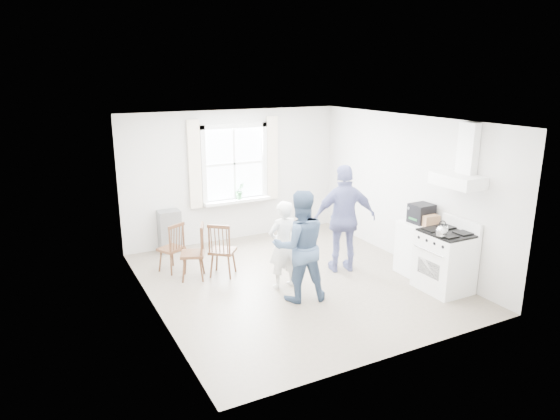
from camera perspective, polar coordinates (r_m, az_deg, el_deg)
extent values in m
cube|color=gray|center=(8.23, 1.64, -8.19)|extent=(4.62, 5.12, 0.02)
cube|color=beige|center=(10.02, -5.32, 3.92)|extent=(4.62, 0.04, 2.64)
cube|color=beige|center=(5.83, 13.87, -4.98)|extent=(4.62, 0.04, 2.64)
cube|color=beige|center=(7.02, -14.72, -1.54)|extent=(0.04, 5.12, 2.64)
cube|color=beige|center=(9.09, 14.33, 2.32)|extent=(0.04, 5.12, 2.64)
cube|color=white|center=(7.57, 1.79, 10.29)|extent=(4.62, 5.12, 0.02)
cube|color=white|center=(9.94, -5.28, 5.30)|extent=(1.20, 0.02, 1.40)
cube|color=white|center=(9.81, -5.32, 9.56)|extent=(1.38, 0.09, 0.09)
cube|color=white|center=(10.07, -5.11, 1.10)|extent=(1.38, 0.09, 0.09)
cube|color=white|center=(9.69, -8.75, 4.93)|extent=(0.09, 0.09, 1.58)
cube|color=white|center=(10.17, -1.83, 5.59)|extent=(0.09, 0.09, 1.58)
cube|color=white|center=(10.00, -4.95, 1.09)|extent=(1.38, 0.24, 0.06)
cube|color=#F4E4C9|center=(9.61, -9.73, 5.10)|extent=(0.24, 0.05, 1.70)
cube|color=#F4E4C9|center=(10.22, -0.91, 5.93)|extent=(0.24, 0.05, 1.70)
cube|color=white|center=(7.89, 19.64, 3.21)|extent=(0.45, 0.76, 0.18)
cube|color=white|center=(7.92, 20.70, 6.62)|extent=(0.14, 0.30, 0.76)
cube|color=gray|center=(9.64, -12.48, -2.37)|extent=(0.40, 0.30, 0.80)
cube|color=white|center=(8.16, 18.28, -5.67)|extent=(0.65, 0.76, 0.92)
cube|color=black|center=(8.00, 18.56, -2.49)|extent=(0.61, 0.72, 0.03)
cube|color=white|center=(8.19, 20.06, -1.61)|extent=(0.06, 0.76, 0.20)
cylinder|color=silver|center=(7.84, 16.64, -4.51)|extent=(0.02, 0.61, 0.02)
sphere|color=silver|center=(7.71, 18.01, -2.29)|extent=(0.17, 0.17, 0.17)
cylinder|color=silver|center=(7.73, 17.98, -2.66)|extent=(0.16, 0.16, 0.03)
torus|color=black|center=(7.68, 18.07, -1.54)|extent=(0.11, 0.06, 0.11)
cube|color=white|center=(8.67, 15.35, -4.24)|extent=(0.50, 0.55, 0.90)
cube|color=black|center=(8.53, 15.81, -0.85)|extent=(0.36, 0.33, 0.17)
cube|color=black|center=(8.48, 15.89, 0.18)|extent=(0.36, 0.33, 0.15)
cube|color=#A77851|center=(8.40, 16.73, -1.13)|extent=(0.29, 0.23, 0.17)
cube|color=#442615|center=(8.70, -12.33, -4.36)|extent=(0.49, 0.48, 0.04)
cube|color=#442615|center=(8.51, -11.70, -3.08)|extent=(0.34, 0.21, 0.47)
cylinder|color=#442615|center=(8.77, -12.25, -5.63)|extent=(0.03, 0.03, 0.38)
cube|color=#442615|center=(8.37, -6.58, -4.66)|extent=(0.55, 0.54, 0.05)
cube|color=#442615|center=(8.13, -6.99, -3.38)|extent=(0.33, 0.28, 0.51)
cylinder|color=#442615|center=(8.45, -6.54, -6.08)|extent=(0.03, 0.03, 0.41)
cube|color=#442615|center=(8.31, -9.95, -4.97)|extent=(0.50, 0.51, 0.05)
cube|color=#442615|center=(8.21, -8.85, -3.28)|extent=(0.19, 0.37, 0.51)
cylinder|color=#442615|center=(8.39, -9.88, -6.39)|extent=(0.03, 0.03, 0.41)
imported|color=white|center=(7.77, 0.35, -3.99)|extent=(0.56, 0.56, 1.41)
imported|color=#415879|center=(7.32, 2.29, -4.14)|extent=(0.99, 0.99, 1.68)
imported|color=navy|center=(8.43, 7.38, -1.01)|extent=(1.35, 1.35, 1.84)
imported|color=#2E6936|center=(9.95, -4.61, 2.20)|extent=(0.19, 0.19, 0.33)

